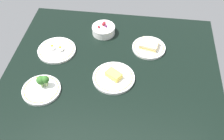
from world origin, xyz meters
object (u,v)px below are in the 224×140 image
(bowl_berries, at_px, (104,29))
(plate_eggs, at_px, (57,50))
(plate_cheese, at_px, (114,77))
(plate_sandwich, at_px, (149,47))
(plate_broccoli, at_px, (42,88))

(bowl_berries, relative_size, plate_eggs, 0.65)
(plate_cheese, bearing_deg, plate_sandwich, 55.90)
(bowl_berries, height_order, plate_eggs, bowl_berries)
(plate_cheese, distance_m, plate_eggs, 0.39)
(plate_sandwich, relative_size, plate_eggs, 0.88)
(plate_cheese, relative_size, plate_sandwich, 1.15)
(plate_cheese, xyz_separation_m, plate_sandwich, (0.17, 0.26, 0.00))
(plate_broccoli, relative_size, plate_sandwich, 1.01)
(bowl_berries, xyz_separation_m, plate_sandwich, (0.28, -0.11, -0.01))
(plate_eggs, bearing_deg, plate_cheese, -25.36)
(plate_sandwich, height_order, plate_eggs, plate_sandwich)
(plate_eggs, bearing_deg, bowl_berries, 38.77)
(plate_sandwich, distance_m, plate_eggs, 0.53)
(bowl_berries, relative_size, plate_cheese, 0.64)
(plate_cheese, xyz_separation_m, plate_eggs, (-0.35, 0.17, -0.00))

